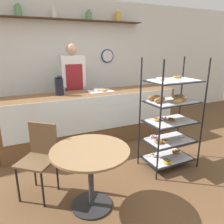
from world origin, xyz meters
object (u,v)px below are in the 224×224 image
Objects in this scene: person_worker at (73,86)px; donut_tray_counter at (100,90)px; cafe_chair at (40,152)px; coffee_carafe at (59,85)px; pastry_rack at (170,120)px; cafe_table at (90,164)px.

donut_tray_counter is (0.35, -0.54, -0.03)m from person_worker.
cafe_chair is (-0.92, -1.74, -0.44)m from person_worker.
coffee_carafe is 0.76m from donut_tray_counter.
person_worker reaches higher than pastry_rack.
pastry_rack reaches higher than coffee_carafe.
person_worker is (-0.85, 1.91, 0.25)m from pastry_rack.
coffee_carafe is at bearing 132.15° from pastry_rack.
pastry_rack is at bearing 14.08° from cafe_table.
cafe_table is 1.94m from donut_tray_counter.
donut_tray_counter is at bearing -56.82° from person_worker.
coffee_carafe reaches higher than cafe_table.
cafe_table is 2.49× the size of coffee_carafe.
donut_tray_counter is (1.28, 1.20, 0.42)m from cafe_chair.
coffee_carafe is at bearing 107.14° from cafe_chair.
cafe_chair is at bearing -118.00° from person_worker.
cafe_table is 1.80m from coffee_carafe.
person_worker is at bearing 123.18° from donut_tray_counter.
person_worker is 0.67m from coffee_carafe.
coffee_carafe reaches higher than cafe_chair.
pastry_rack is 2.11m from person_worker.
pastry_rack is at bearing -65.90° from person_worker.
donut_tray_counter is at bearing -0.38° from coffee_carafe.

